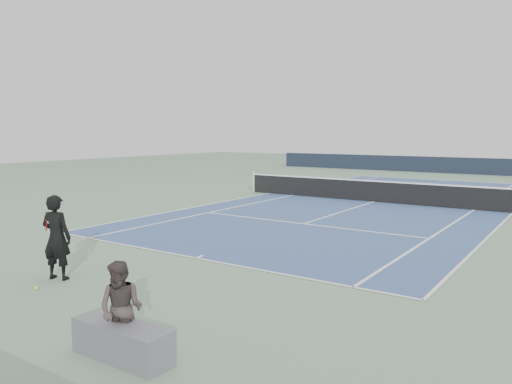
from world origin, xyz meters
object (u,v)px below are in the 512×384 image
Objects in this scene: tennis_net at (374,191)px; tennis_ball at (36,288)px; spectator_bench at (122,324)px; tennis_player at (57,237)px.

tennis_ball is at bearing -93.59° from tennis_net.
tennis_ball is at bearing 164.07° from spectator_bench.
tennis_net is 16.77m from spectator_bench.
tennis_player is 1.13m from tennis_ball.
tennis_net reaches higher than tennis_ball.
tennis_net is 15.52m from tennis_ball.
tennis_player is at bearing 156.39° from spectator_bench.
tennis_player is at bearing -94.84° from tennis_net.
tennis_player is 4.38m from spectator_bench.
tennis_player reaches higher than spectator_bench.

